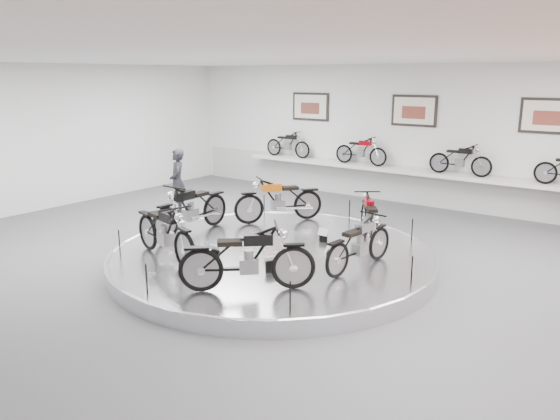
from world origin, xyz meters
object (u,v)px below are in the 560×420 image
Objects in this scene: bike_d at (165,231)px; bike_f at (359,243)px; bike_b at (279,199)px; visitor at (178,182)px; bike_e at (247,258)px; bike_c at (191,208)px; shelf at (407,171)px; bike_a at (370,217)px; display_platform at (272,258)px.

bike_d reaches higher than bike_f.
visitor is (-3.36, -0.05, 0.05)m from bike_b.
bike_c is at bearing 108.35° from bike_e.
bike_c is 1.02× the size of bike_e.
bike_b is at bearing -104.87° from shelf.
bike_e is (0.92, -8.27, -0.15)m from shelf.
bike_b reaches higher than bike_f.
shelf is 4.74m from bike_a.
bike_f is at bearing 23.01° from bike_e.
visitor is at bearing 81.83° from bike_f.
bike_b reaches higher than display_platform.
visitor is at bearing -129.06° from bike_c.
bike_b is at bearing 42.86° from visitor.
bike_f is at bearing 165.27° from bike_a.
shelf is 5.91× the size of bike_d.
visitor is at bearing 158.47° from display_platform.
bike_d is (-1.30, -8.00, -0.15)m from shelf.
shelf is at bearing 23.09° from bike_f.
visitor reaches higher than bike_a.
shelf is at bearing -21.98° from bike_a.
bike_d is (0.88, -1.54, -0.01)m from bike_c.
visitor is (-5.75, -0.01, 0.10)m from bike_a.
display_platform is 2.26m from bike_a.
visitor is at bearing 148.80° from bike_d.
shelf reaches higher than display_platform.
bike_e is 1.15× the size of bike_f.
bike_d is 1.00× the size of bike_e.
bike_e is (3.09, -1.81, -0.01)m from bike_c.
visitor reaches higher than bike_b.
display_platform is 3.50× the size of bike_b.
bike_c reaches higher than bike_e.
bike_b is 2.14m from bike_c.
bike_a is 0.88× the size of bike_d.
display_platform is 3.36× the size of bike_c.
bike_a is 1.01× the size of bike_f.
display_platform is 0.58× the size of shelf.
bike_a is 3.69m from bike_e.
bike_d is (-1.30, -1.60, 0.70)m from display_platform.
bike_c is at bearing 82.63° from bike_a.
bike_b is 0.98× the size of bike_d.
bike_c is 1.08× the size of visitor.
bike_f is (0.95, 1.97, -0.07)m from bike_e.
bike_a reaches higher than shelf.
bike_f is at bearing -73.49° from shelf.
bike_f is at bearing 91.14° from bike_c.
bike_e is 6.59m from visitor.
bike_e is (-0.27, -3.68, 0.07)m from bike_a.
bike_c reaches higher than bike_b.
bike_d is 2.23m from bike_e.
bike_b is 4.28m from bike_e.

